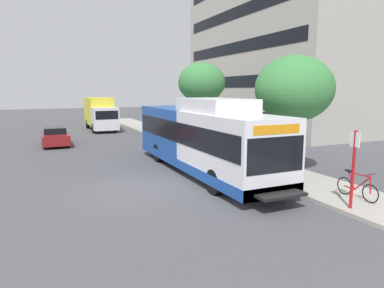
# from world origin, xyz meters

# --- Properties ---
(ground_plane) EXTENTS (120.00, 120.00, 0.00)m
(ground_plane) POSITION_xyz_m (0.00, 8.00, 0.00)
(ground_plane) COLOR #4C4C51
(sidewalk_curb) EXTENTS (3.00, 56.00, 0.14)m
(sidewalk_curb) POSITION_xyz_m (7.00, 6.00, 0.07)
(sidewalk_curb) COLOR #A8A399
(sidewalk_curb) RESTS_ON ground
(transit_bus) EXTENTS (2.58, 12.25, 3.65)m
(transit_bus) POSITION_xyz_m (3.85, 1.70, 1.70)
(transit_bus) COLOR white
(transit_bus) RESTS_ON ground
(bus_stop_sign_pole) EXTENTS (0.10, 0.36, 2.60)m
(bus_stop_sign_pole) POSITION_xyz_m (5.88, -5.42, 1.65)
(bus_stop_sign_pole) COLOR red
(bus_stop_sign_pole) RESTS_ON sidewalk_curb
(bicycle_parked) EXTENTS (0.52, 1.76, 1.02)m
(bicycle_parked) POSITION_xyz_m (6.94, -4.77, 0.56)
(bicycle_parked) COLOR black
(bicycle_parked) RESTS_ON sidewalk_curb
(street_tree_near_stop) EXTENTS (3.69, 3.69, 5.51)m
(street_tree_near_stop) POSITION_xyz_m (7.79, -0.22, 4.07)
(street_tree_near_stop) COLOR #4C3823
(street_tree_near_stop) RESTS_ON sidewalk_curb
(street_tree_mid_block) EXTENTS (3.41, 3.41, 5.87)m
(street_tree_mid_block) POSITION_xyz_m (7.68, 9.53, 4.54)
(street_tree_mid_block) COLOR #4C3823
(street_tree_mid_block) RESTS_ON sidewalk_curb
(parked_car_far_lane) EXTENTS (1.80, 4.50, 1.33)m
(parked_car_far_lane) POSITION_xyz_m (-2.28, 13.81, 0.66)
(parked_car_far_lane) COLOR maroon
(parked_car_far_lane) RESTS_ON ground
(box_truck_background) EXTENTS (2.32, 7.01, 3.25)m
(box_truck_background) POSITION_xyz_m (2.47, 22.28, 1.74)
(box_truck_background) COLOR silver
(box_truck_background) RESTS_ON ground
(lattice_comm_tower) EXTENTS (1.10, 1.10, 29.33)m
(lattice_comm_tower) POSITION_xyz_m (19.12, 35.79, 9.77)
(lattice_comm_tower) COLOR #B7B7BC
(lattice_comm_tower) RESTS_ON ground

